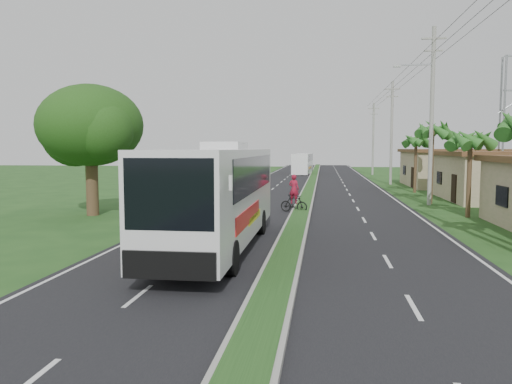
# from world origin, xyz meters

# --- Properties ---
(ground) EXTENTS (180.00, 180.00, 0.00)m
(ground) POSITION_xyz_m (0.00, 0.00, 0.00)
(ground) COLOR #1E4419
(ground) RESTS_ON ground
(road_asphalt) EXTENTS (14.00, 160.00, 0.02)m
(road_asphalt) POSITION_xyz_m (0.00, 20.00, 0.01)
(road_asphalt) COLOR black
(road_asphalt) RESTS_ON ground
(median_strip) EXTENTS (1.20, 160.00, 0.18)m
(median_strip) POSITION_xyz_m (0.00, 20.00, 0.10)
(median_strip) COLOR gray
(median_strip) RESTS_ON ground
(lane_edge_left) EXTENTS (0.12, 160.00, 0.01)m
(lane_edge_left) POSITION_xyz_m (-6.70, 20.00, 0.00)
(lane_edge_left) COLOR silver
(lane_edge_left) RESTS_ON ground
(lane_edge_right) EXTENTS (0.12, 160.00, 0.01)m
(lane_edge_right) POSITION_xyz_m (6.70, 20.00, 0.00)
(lane_edge_right) COLOR silver
(lane_edge_right) RESTS_ON ground
(shop_mid) EXTENTS (7.60, 10.60, 3.67)m
(shop_mid) POSITION_xyz_m (14.00, 22.00, 1.86)
(shop_mid) COLOR #9B9269
(shop_mid) RESTS_ON ground
(shop_far) EXTENTS (8.60, 11.60, 3.82)m
(shop_far) POSITION_xyz_m (14.00, 36.00, 1.93)
(shop_far) COLOR #9B9269
(shop_far) RESTS_ON ground
(palm_verge_b) EXTENTS (2.40, 2.40, 5.05)m
(palm_verge_b) POSITION_xyz_m (9.40, 12.00, 4.36)
(palm_verge_b) COLOR #473321
(palm_verge_b) RESTS_ON ground
(palm_verge_c) EXTENTS (2.40, 2.40, 5.85)m
(palm_verge_c) POSITION_xyz_m (8.80, 19.00, 5.12)
(palm_verge_c) COLOR #473321
(palm_verge_c) RESTS_ON ground
(palm_verge_d) EXTENTS (2.40, 2.40, 5.25)m
(palm_verge_d) POSITION_xyz_m (9.30, 28.00, 4.55)
(palm_verge_d) COLOR #473321
(palm_verge_d) RESTS_ON ground
(shade_tree) EXTENTS (6.30, 6.00, 7.54)m
(shade_tree) POSITION_xyz_m (-12.11, 10.02, 5.03)
(shade_tree) COLOR #473321
(shade_tree) RESTS_ON ground
(utility_pole_b) EXTENTS (3.20, 0.28, 12.00)m
(utility_pole_b) POSITION_xyz_m (8.47, 18.00, 6.26)
(utility_pole_b) COLOR gray
(utility_pole_b) RESTS_ON ground
(utility_pole_c) EXTENTS (1.60, 0.28, 11.00)m
(utility_pole_c) POSITION_xyz_m (8.50, 38.00, 5.67)
(utility_pole_c) COLOR gray
(utility_pole_c) RESTS_ON ground
(utility_pole_d) EXTENTS (1.60, 0.28, 10.50)m
(utility_pole_d) POSITION_xyz_m (8.50, 58.00, 5.42)
(utility_pole_d) COLOR gray
(utility_pole_d) RESTS_ON ground
(coach_bus_main) EXTENTS (2.79, 12.82, 4.14)m
(coach_bus_main) POSITION_xyz_m (-2.69, 1.52, 2.27)
(coach_bus_main) COLOR silver
(coach_bus_main) RESTS_ON ground
(coach_bus_far) EXTENTS (2.84, 10.78, 3.11)m
(coach_bus_far) POSITION_xyz_m (-1.80, 58.45, 1.76)
(coach_bus_far) COLOR white
(coach_bus_far) RESTS_ON ground
(motorcyclist) EXTENTS (1.82, 1.11, 2.32)m
(motorcyclist) POSITION_xyz_m (-0.47, 12.80, 0.84)
(motorcyclist) COLOR black
(motorcyclist) RESTS_ON ground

